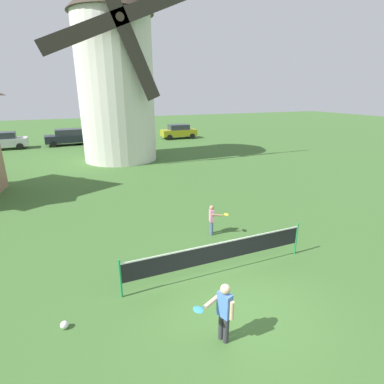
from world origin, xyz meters
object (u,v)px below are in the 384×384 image
Objects in this scene: player_far at (212,218)px; stray_ball at (64,325)px; windmill at (115,67)px; player_near at (224,310)px; parked_car_silver at (2,141)px; parked_car_black at (69,137)px; parked_car_mustard at (179,131)px; parked_car_green at (126,134)px; tennis_net at (219,252)px.

player_far reaches higher than stray_ball.
windmill is 10.18× the size of player_near.
parked_car_silver is 0.96× the size of parked_car_black.
stray_ball is at bearing 151.59° from player_near.
parked_car_black is 1.14× the size of parked_car_mustard.
player_far is at bearing 29.52° from stray_ball.
windmill is at bearing 85.98° from player_near.
player_far is 0.29× the size of parked_car_mustard.
parked_car_mustard is at bearing 64.39° from stray_ball.
parked_car_silver reaches higher than player_far.
parked_car_green is 6.00m from parked_car_mustard.
parked_car_black is (-2.20, 27.85, 0.02)m from player_near.
player_near is 7.68× the size of stray_ball.
parked_car_green is (6.46, 25.82, 0.72)m from stray_ball.
parked_car_mustard reaches higher than player_far.
parked_car_mustard is (8.25, 25.40, 0.12)m from tennis_net.
parked_car_mustard is at bearing 71.34° from player_near.
player_far is at bearing -93.25° from parked_car_green.
parked_car_black is at bearing 87.99° from stray_ball.
parked_car_green is at bearing 75.95° from stray_ball.
player_near is (-1.34, -19.10, -5.96)m from windmill.
stray_ball is 0.05× the size of parked_car_mustard.
tennis_net is 1.45× the size of parked_car_green.
parked_car_silver is at bearing 109.69° from tennis_net.
player_far is 24.20m from parked_car_mustard.
parked_car_black is (5.77, 0.25, 0.00)m from parked_car_silver.
tennis_net is at bearing -112.13° from player_far.
player_near reaches higher than stray_ball.
player_far is at bearing -66.48° from parked_car_silver.
stray_ball is at bearing -104.36° from windmill.
windmill is 3.60× the size of parked_car_green.
windmill is at bearing 89.17° from tennis_net.
player_near is at bearing -94.02° from windmill.
windmill is 17.88m from tennis_net.
parked_car_mustard is (6.00, 0.18, 0.00)m from parked_car_green.
parked_car_green is at bearing 76.60° from windmill.
parked_car_mustard is at bearing -0.86° from parked_car_black.
parked_car_silver reaches higher than stray_ball.
parked_car_mustard is (12.46, 25.99, 0.72)m from stray_ball.
windmill reaches higher than player_near.
stray_ball is at bearing -104.05° from parked_car_green.
parked_car_black is (-3.54, 8.75, -5.94)m from windmill.
parked_car_silver and parked_car_black have the same top height.
windmill reaches higher than player_far.
tennis_net is at bearing -82.66° from parked_car_black.
parked_car_green is (11.31, -0.10, -0.00)m from parked_car_silver.
windmill reaches higher than tennis_net.
parked_car_mustard reaches higher than tennis_net.
parked_car_silver is at bearing -177.52° from parked_car_black.
windmill is 3.57× the size of parked_car_mustard.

